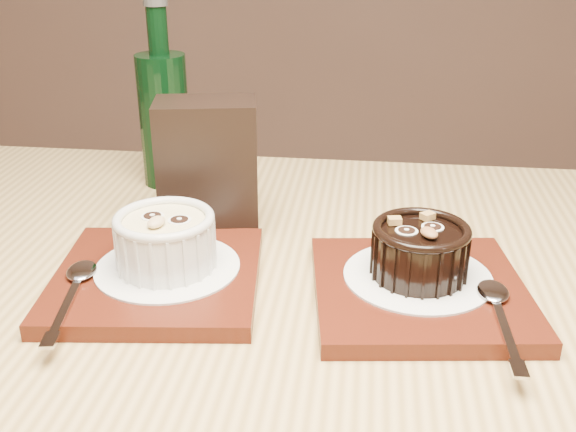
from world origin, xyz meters
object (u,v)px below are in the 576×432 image
object	(u,v)px
table	(261,403)
green_bottle	(164,115)
tray_left	(157,278)
condiment_stand	(208,168)
tray_right	(419,291)
ramekin_dark	(420,249)
ramekin_white	(165,238)

from	to	relation	value
table	green_bottle	world-z (taller)	green_bottle
tray_left	condiment_stand	distance (m)	0.14
tray_right	ramekin_dark	world-z (taller)	ramekin_dark
tray_left	ramekin_white	distance (m)	0.04
ramekin_white	condiment_stand	bearing A→B (deg)	94.44
ramekin_dark	tray_right	bearing A→B (deg)	-107.43
tray_right	green_bottle	world-z (taller)	green_bottle
ramekin_white	green_bottle	size ratio (longest dim) A/B	0.40
ramekin_white	tray_right	bearing A→B (deg)	10.72
ramekin_white	table	bearing A→B (deg)	-16.31
ramekin_white	green_bottle	xyz separation A→B (m)	(-0.06, 0.25, 0.04)
ramekin_white	tray_right	distance (m)	0.23
table	condiment_stand	xyz separation A→B (m)	(-0.07, 0.16, 0.16)
table	ramekin_dark	size ratio (longest dim) A/B	14.58
tray_left	green_bottle	bearing A→B (deg)	102.01
table	ramekin_dark	world-z (taller)	ramekin_dark
tray_left	ramekin_white	world-z (taller)	ramekin_white
ramekin_white	green_bottle	bearing A→B (deg)	117.10
green_bottle	ramekin_dark	bearing A→B (deg)	-40.62
green_bottle	condiment_stand	bearing A→B (deg)	-59.48
ramekin_dark	condiment_stand	world-z (taller)	condiment_stand
tray_left	ramekin_dark	bearing A→B (deg)	2.24
green_bottle	ramekin_white	bearing A→B (deg)	-75.85
tray_right	ramekin_white	bearing A→B (deg)	177.77
ramekin_dark	green_bottle	size ratio (longest dim) A/B	0.38
tray_left	condiment_stand	size ratio (longest dim) A/B	1.29
table	condiment_stand	bearing A→B (deg)	113.85
table	tray_left	world-z (taller)	tray_left
green_bottle	tray_right	bearing A→B (deg)	-41.81
condiment_stand	ramekin_white	bearing A→B (deg)	-98.51
table	ramekin_white	world-z (taller)	ramekin_white
tray_left	ramekin_white	xyz separation A→B (m)	(0.01, 0.01, 0.04)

